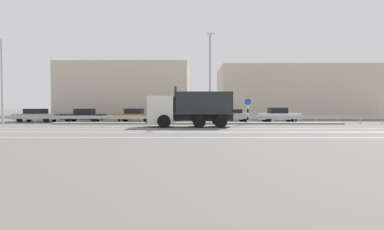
{
  "coord_description": "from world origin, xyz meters",
  "views": [
    {
      "loc": [
        -0.13,
        -26.22,
        1.68
      ],
      "look_at": [
        -0.44,
        0.29,
        0.93
      ],
      "focal_mm": 28.0,
      "sensor_mm": 36.0,
      "label": 1
    }
  ],
  "objects_px": {
    "street_lamp_0": "(0,76)",
    "parked_car_1": "(84,115)",
    "parked_car_0": "(37,115)",
    "parked_car_2": "(135,115)",
    "median_road_sign": "(248,111)",
    "parked_car_3": "(183,116)",
    "street_lamp_1": "(210,75)",
    "parked_car_4": "(232,115)",
    "parked_car_5": "(278,115)",
    "dump_truck": "(179,111)"
  },
  "relations": [
    {
      "from": "parked_car_3",
      "to": "parked_car_5",
      "type": "relative_size",
      "value": 1.06
    },
    {
      "from": "street_lamp_0",
      "to": "street_lamp_1",
      "type": "bearing_deg",
      "value": -0.7
    },
    {
      "from": "parked_car_0",
      "to": "parked_car_3",
      "type": "xyz_separation_m",
      "value": [
        15.96,
        0.31,
        -0.06
      ]
    },
    {
      "from": "dump_truck",
      "to": "parked_car_1",
      "type": "height_order",
      "value": "dump_truck"
    },
    {
      "from": "street_lamp_1",
      "to": "parked_car_0",
      "type": "bearing_deg",
      "value": 167.01
    },
    {
      "from": "street_lamp_1",
      "to": "parked_car_3",
      "type": "xyz_separation_m",
      "value": [
        -2.72,
        4.62,
        -3.95
      ]
    },
    {
      "from": "parked_car_5",
      "to": "street_lamp_0",
      "type": "bearing_deg",
      "value": -84.27
    },
    {
      "from": "street_lamp_1",
      "to": "parked_car_2",
      "type": "height_order",
      "value": "street_lamp_1"
    },
    {
      "from": "street_lamp_0",
      "to": "parked_car_1",
      "type": "xyz_separation_m",
      "value": [
        6.49,
        3.87,
        -3.88
      ]
    },
    {
      "from": "median_road_sign",
      "to": "street_lamp_1",
      "type": "distance_m",
      "value": 4.92
    },
    {
      "from": "median_road_sign",
      "to": "parked_car_0",
      "type": "height_order",
      "value": "median_road_sign"
    },
    {
      "from": "street_lamp_1",
      "to": "parked_car_3",
      "type": "height_order",
      "value": "street_lamp_1"
    },
    {
      "from": "parked_car_1",
      "to": "parked_car_5",
      "type": "relative_size",
      "value": 1.02
    },
    {
      "from": "street_lamp_0",
      "to": "parked_car_2",
      "type": "relative_size",
      "value": 1.85
    },
    {
      "from": "dump_truck",
      "to": "street_lamp_0",
      "type": "height_order",
      "value": "street_lamp_0"
    },
    {
      "from": "street_lamp_0",
      "to": "parked_car_2",
      "type": "distance_m",
      "value": 13.28
    },
    {
      "from": "street_lamp_1",
      "to": "parked_car_4",
      "type": "xyz_separation_m",
      "value": [
        2.57,
        4.29,
        -3.9
      ]
    },
    {
      "from": "parked_car_2",
      "to": "parked_car_3",
      "type": "bearing_deg",
      "value": 95.95
    },
    {
      "from": "parked_car_0",
      "to": "parked_car_5",
      "type": "relative_size",
      "value": 1.06
    },
    {
      "from": "parked_car_4",
      "to": "parked_car_5",
      "type": "height_order",
      "value": "parked_car_5"
    },
    {
      "from": "parked_car_5",
      "to": "median_road_sign",
      "type": "bearing_deg",
      "value": -48.3
    },
    {
      "from": "street_lamp_1",
      "to": "parked_car_4",
      "type": "height_order",
      "value": "street_lamp_1"
    },
    {
      "from": "dump_truck",
      "to": "street_lamp_1",
      "type": "relative_size",
      "value": 0.84
    },
    {
      "from": "street_lamp_1",
      "to": "parked_car_5",
      "type": "relative_size",
      "value": 1.9
    },
    {
      "from": "street_lamp_0",
      "to": "parked_car_3",
      "type": "xyz_separation_m",
      "value": [
        17.23,
        4.37,
        -3.93
      ]
    },
    {
      "from": "dump_truck",
      "to": "parked_car_4",
      "type": "distance_m",
      "value": 9.41
    },
    {
      "from": "parked_car_1",
      "to": "parked_car_5",
      "type": "height_order",
      "value": "parked_car_5"
    },
    {
      "from": "street_lamp_1",
      "to": "parked_car_5",
      "type": "xyz_separation_m",
      "value": [
        7.55,
        4.11,
        -3.85
      ]
    },
    {
      "from": "parked_car_5",
      "to": "parked_car_1",
      "type": "bearing_deg",
      "value": -92.28
    },
    {
      "from": "median_road_sign",
      "to": "parked_car_1",
      "type": "relative_size",
      "value": 0.55
    },
    {
      "from": "median_road_sign",
      "to": "street_lamp_1",
      "type": "bearing_deg",
      "value": -175.24
    },
    {
      "from": "parked_car_0",
      "to": "parked_car_4",
      "type": "height_order",
      "value": "parked_car_0"
    },
    {
      "from": "parked_car_1",
      "to": "street_lamp_0",
      "type": "bearing_deg",
      "value": 120.77
    },
    {
      "from": "parked_car_2",
      "to": "parked_car_5",
      "type": "xyz_separation_m",
      "value": [
        15.53,
        -0.38,
        0.04
      ]
    },
    {
      "from": "street_lamp_0",
      "to": "parked_car_0",
      "type": "height_order",
      "value": "street_lamp_0"
    },
    {
      "from": "parked_car_0",
      "to": "parked_car_5",
      "type": "distance_m",
      "value": 26.23
    },
    {
      "from": "parked_car_5",
      "to": "parked_car_4",
      "type": "bearing_deg",
      "value": -94.32
    },
    {
      "from": "parked_car_5",
      "to": "street_lamp_1",
      "type": "bearing_deg",
      "value": -63.73
    },
    {
      "from": "parked_car_2",
      "to": "parked_car_4",
      "type": "bearing_deg",
      "value": 93.47
    },
    {
      "from": "street_lamp_0",
      "to": "parked_car_5",
      "type": "bearing_deg",
      "value": 8.0
    },
    {
      "from": "parked_car_4",
      "to": "parked_car_5",
      "type": "bearing_deg",
      "value": -95.73
    },
    {
      "from": "parked_car_1",
      "to": "median_road_sign",
      "type": "bearing_deg",
      "value": -102.59
    },
    {
      "from": "parked_car_2",
      "to": "parked_car_4",
      "type": "distance_m",
      "value": 10.55
    },
    {
      "from": "parked_car_2",
      "to": "street_lamp_0",
      "type": "bearing_deg",
      "value": -65.86
    },
    {
      "from": "dump_truck",
      "to": "parked_car_3",
      "type": "relative_size",
      "value": 1.51
    },
    {
      "from": "median_road_sign",
      "to": "street_lamp_1",
      "type": "relative_size",
      "value": 0.3
    },
    {
      "from": "parked_car_3",
      "to": "parked_car_4",
      "type": "relative_size",
      "value": 1.1
    },
    {
      "from": "street_lamp_0",
      "to": "parked_car_5",
      "type": "relative_size",
      "value": 1.88
    },
    {
      "from": "street_lamp_0",
      "to": "parked_car_1",
      "type": "distance_m",
      "value": 8.49
    },
    {
      "from": "street_lamp_0",
      "to": "dump_truck",
      "type": "bearing_deg",
      "value": -12.2
    }
  ]
}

